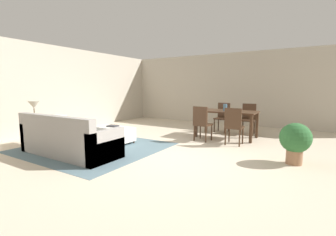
% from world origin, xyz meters
% --- Properties ---
extents(ground_plane, '(10.80, 10.80, 0.00)m').
position_xyz_m(ground_plane, '(0.00, 0.00, 0.00)').
color(ground_plane, beige).
extents(wall_back, '(9.00, 0.12, 2.70)m').
position_xyz_m(wall_back, '(0.00, 5.00, 1.35)').
color(wall_back, '#BCB2A0').
rests_on(wall_back, ground_plane).
extents(wall_left, '(0.12, 11.00, 2.70)m').
position_xyz_m(wall_left, '(-4.50, 0.50, 1.35)').
color(wall_left, '#BCB2A0').
rests_on(wall_left, ground_plane).
extents(area_rug, '(3.00, 2.80, 0.01)m').
position_xyz_m(area_rug, '(-1.85, -0.27, 0.00)').
color(area_rug, slate).
rests_on(area_rug, ground_plane).
extents(couch, '(2.27, 0.87, 0.86)m').
position_xyz_m(couch, '(-1.85, -0.95, 0.30)').
color(couch, gray).
rests_on(couch, ground_plane).
extents(ottoman_table, '(1.08, 0.53, 0.40)m').
position_xyz_m(ottoman_table, '(-1.85, 0.37, 0.23)').
color(ottoman_table, silver).
rests_on(ottoman_table, ground_plane).
extents(side_table, '(0.40, 0.40, 0.56)m').
position_xyz_m(side_table, '(-3.28, -0.83, 0.44)').
color(side_table, brown).
rests_on(side_table, ground_plane).
extents(table_lamp, '(0.26, 0.26, 0.52)m').
position_xyz_m(table_lamp, '(-3.28, -0.83, 0.97)').
color(table_lamp, brown).
rests_on(table_lamp, side_table).
extents(dining_table, '(1.64, 0.86, 0.76)m').
position_xyz_m(dining_table, '(0.42, 2.51, 0.66)').
color(dining_table, '#422B1C').
rests_on(dining_table, ground_plane).
extents(dining_chair_near_left, '(0.43, 0.43, 0.92)m').
position_xyz_m(dining_chair_near_left, '(0.02, 1.69, 0.52)').
color(dining_chair_near_left, '#422B1C').
rests_on(dining_chair_near_left, ground_plane).
extents(dining_chair_near_right, '(0.41, 0.41, 0.92)m').
position_xyz_m(dining_chair_near_right, '(0.87, 1.68, 0.52)').
color(dining_chair_near_right, '#422B1C').
rests_on(dining_chair_near_right, ground_plane).
extents(dining_chair_far_left, '(0.42, 0.42, 0.92)m').
position_xyz_m(dining_chair_far_left, '(0.05, 3.30, 0.52)').
color(dining_chair_far_left, '#422B1C').
rests_on(dining_chair_far_left, ground_plane).
extents(dining_chair_far_right, '(0.43, 0.43, 0.92)m').
position_xyz_m(dining_chair_far_right, '(0.84, 3.32, 0.52)').
color(dining_chair_far_right, '#422B1C').
rests_on(dining_chair_far_right, ground_plane).
extents(vase_centerpiece, '(0.11, 0.11, 0.19)m').
position_xyz_m(vase_centerpiece, '(0.37, 2.51, 0.85)').
color(vase_centerpiece, slate).
rests_on(vase_centerpiece, dining_table).
extents(book_on_ottoman, '(0.28, 0.23, 0.03)m').
position_xyz_m(book_on_ottoman, '(-1.89, 0.40, 0.42)').
color(book_on_ottoman, '#333338').
rests_on(book_on_ottoman, ottoman_table).
extents(potted_plant, '(0.55, 0.55, 0.77)m').
position_xyz_m(potted_plant, '(2.24, 0.85, 0.45)').
color(potted_plant, '#996B4C').
rests_on(potted_plant, ground_plane).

